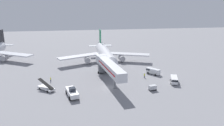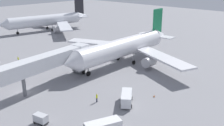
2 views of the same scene
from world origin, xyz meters
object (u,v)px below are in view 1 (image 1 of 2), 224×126
airplane_at_gate (105,54)px  belt_loader_truck (46,88)px  pushback_tug (72,92)px  ground_crew_worker_foreground (51,79)px  safety_cone_alpha (153,69)px  service_van_far_right (174,80)px  jet_bridge (108,66)px  service_van_rear_left (153,71)px  baggage_cart_near_right (153,88)px  ground_crew_worker_midground (144,75)px

airplane_at_gate → belt_loader_truck: airplane_at_gate is taller
pushback_tug → ground_crew_worker_foreground: (-7.19, 12.90, -0.40)m
airplane_at_gate → safety_cone_alpha: 21.53m
airplane_at_gate → pushback_tug: airplane_at_gate is taller
belt_loader_truck → service_van_far_right: belt_loader_truck is taller
airplane_at_gate → service_van_far_right: airplane_at_gate is taller
ground_crew_worker_foreground → jet_bridge: bearing=-7.8°
pushback_tug → service_van_rear_left: bearing=27.1°
service_van_far_right → pushback_tug: bearing=-171.3°
belt_loader_truck → safety_cone_alpha: belt_loader_truck is taller
airplane_at_gate → service_van_rear_left: airplane_at_gate is taller
airplane_at_gate → belt_loader_truck: 33.94m
pushback_tug → safety_cone_alpha: (31.09, 20.33, -1.01)m
pushback_tug → baggage_cart_near_right: pushback_tug is taller
ground_crew_worker_foreground → baggage_cart_near_right: bearing=-22.1°
pushback_tug → ground_crew_worker_midground: bearing=24.9°
airplane_at_gate → pushback_tug: (-13.53, -32.11, -3.07)m
jet_bridge → ground_crew_worker_midground: 13.56m
airplane_at_gate → ground_crew_worker_foreground: size_ratio=25.19×
jet_bridge → belt_loader_truck: (-19.57, -4.37, -4.41)m
service_van_rear_left → safety_cone_alpha: (2.18, 5.57, -0.97)m
safety_cone_alpha → baggage_cart_near_right: bearing=-110.6°
airplane_at_gate → service_van_far_right: 33.30m
airplane_at_gate → jet_bridge: bearing=-94.5°
airplane_at_gate → safety_cone_alpha: bearing=-33.9°
pushback_tug → belt_loader_truck: belt_loader_truck is taller
airplane_at_gate → jet_bridge: 21.91m
ground_crew_worker_midground → safety_cone_alpha: 11.01m
service_van_far_right → ground_crew_worker_foreground: size_ratio=3.55×
service_van_far_right → baggage_cart_near_right: service_van_far_right is taller
airplane_at_gate → jet_bridge: size_ratio=1.67×
belt_loader_truck → ground_crew_worker_midground: belt_loader_truck is taller
ground_crew_worker_midground → baggage_cart_near_right: bearing=-95.4°
baggage_cart_near_right → ground_crew_worker_foreground: size_ratio=1.51×
jet_bridge → pushback_tug: (-11.81, -10.29, -3.92)m
jet_bridge → service_van_far_right: jet_bridge is taller
ground_crew_worker_foreground → safety_cone_alpha: bearing=11.0°
airplane_at_gate → service_van_rear_left: size_ratio=7.87×
ground_crew_worker_foreground → safety_cone_alpha: (38.27, 7.44, -0.61)m
jet_bridge → baggage_cart_near_right: jet_bridge is taller
safety_cone_alpha → pushback_tug: bearing=-146.8°
jet_bridge → ground_crew_worker_foreground: 19.65m
service_van_far_right → jet_bridge: bearing=165.6°
jet_bridge → safety_cone_alpha: bearing=27.5°
airplane_at_gate → pushback_tug: size_ratio=5.55×
airplane_at_gate → service_van_far_right: bearing=-55.0°
airplane_at_gate → ground_crew_worker_midground: (11.10, -20.67, -3.44)m
jet_bridge → belt_loader_truck: bearing=-167.4°
service_van_far_right → ground_crew_worker_midground: service_van_far_right is taller
belt_loader_truck → service_van_rear_left: bearing=13.6°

